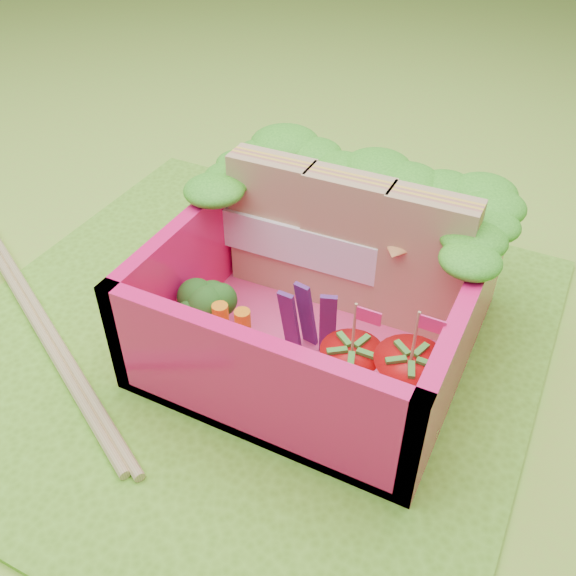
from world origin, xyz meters
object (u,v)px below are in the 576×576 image
Objects in this scene: broccoli at (208,310)px; strawberry_left at (350,372)px; bento_box at (321,294)px; chopsticks at (35,313)px; strawberry_right at (407,384)px; sandwich_stack at (346,244)px.

strawberry_left is (0.68, -0.02, -0.04)m from broccoli.
bento_box is at bearing 132.18° from strawberry_left.
chopsticks is (-0.87, -0.20, -0.20)m from broccoli.
strawberry_left is 1.57m from chopsticks.
strawberry_right is at bearing -28.39° from bento_box.
broccoli is (-0.43, -0.52, -0.16)m from sandwich_stack.
sandwich_stack reaches higher than chopsticks.
chopsticks is at bearing -150.91° from sandwich_stack.
sandwich_stack is at bearing 29.09° from chopsticks.
sandwich_stack is at bearing 115.34° from strawberry_left.
bento_box is at bearing 31.90° from broccoli.
broccoli is at bearing 177.96° from strawberry_left.
strawberry_left is 0.24× the size of chopsticks.
chopsticks is (-1.29, -0.47, -0.25)m from bento_box.
sandwich_stack is (0.00, 0.25, 0.11)m from bento_box.
bento_box is at bearing 19.91° from chopsticks.
sandwich_stack is 2.49× the size of strawberry_left.
bento_box is 0.40m from strawberry_left.
bento_box is 0.64× the size of chopsticks.
bento_box reaches higher than strawberry_left.
chopsticks is at bearing -173.39° from strawberry_left.
sandwich_stack is at bearing 50.38° from broccoli.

